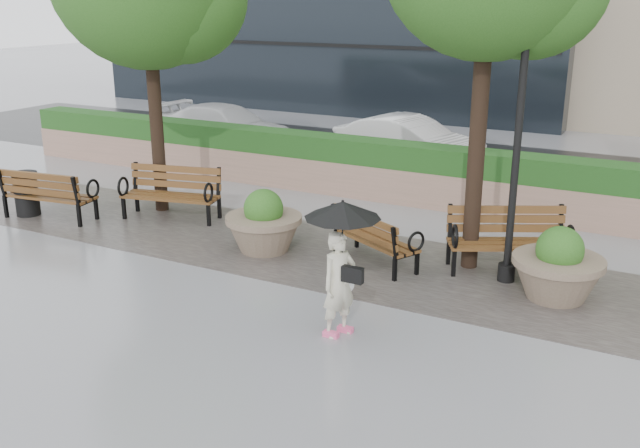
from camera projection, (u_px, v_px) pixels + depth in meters
The scene contains 15 objects.
ground at pixel (272, 326), 10.23m from camera, with size 100.00×100.00×0.00m, color gray.
cobble_strip at pixel (360, 261), 12.75m from camera, with size 28.00×3.20×0.01m, color #383330.
hedge_wall at pixel (436, 177), 15.91m from camera, with size 24.00×0.80×1.35m.
asphalt_street at pixel (483, 169), 19.48m from camera, with size 40.00×7.00×0.00m, color black.
bench_0 at pixel (50, 204), 15.04m from camera, with size 2.08×1.06×1.07m.
bench_1 at pixel (172, 204), 15.05m from camera, with size 2.16×1.25×1.09m.
bench_2 at pixel (374, 249), 12.54m from camera, with size 1.87×1.42×0.94m.
bench_3 at pixel (507, 253), 12.21m from camera, with size 2.15×1.64×1.09m.
planter_left at pixel (264, 227), 13.11m from camera, with size 1.41×1.41×1.18m.
planter_right at pixel (558, 271), 11.04m from camera, with size 1.41×1.41×1.18m.
trash_bin at pixel (27, 195), 15.25m from camera, with size 0.54×0.54×0.90m, color black.
lamppost at pixel (515, 170), 11.27m from camera, with size 0.28×0.28×4.30m.
car_left at pixel (227, 127), 21.81m from camera, with size 1.87×4.59×1.33m, color white.
car_right at pixel (409, 142), 19.47m from camera, with size 1.46×4.20×1.38m, color white.
pedestrian at pixel (341, 255), 9.66m from camera, with size 1.05×1.05×1.93m.
Camera 1 is at (4.97, -7.87, 4.55)m, focal length 40.00 mm.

